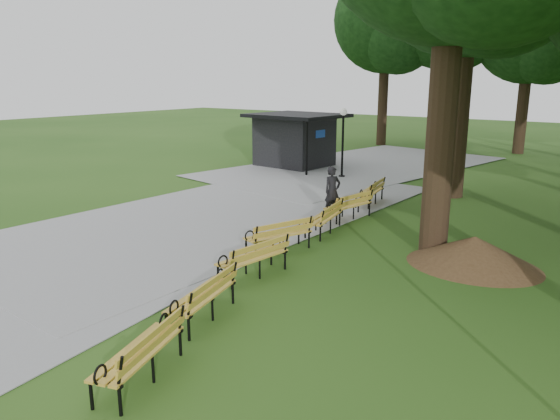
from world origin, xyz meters
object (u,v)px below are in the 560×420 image
Objects in this scene: bench_3 at (278,235)px; bench_6 at (370,192)px; bench_0 at (139,353)px; dirt_mound at (474,251)px; kiosk at (294,140)px; lamp_post at (343,128)px; bench_1 at (201,296)px; bench_4 at (323,218)px; bench_5 at (348,205)px; bench_2 at (253,258)px; person at (332,191)px.

bench_6 is at bearing -156.41° from bench_3.
bench_0 is at bearing 1.36° from bench_6.
bench_3 is (-4.33, -1.85, 0.08)m from dirt_mound.
bench_3 is at bearing -52.81° from kiosk.
lamp_post reaches higher than bench_0.
bench_1 is (5.03, -14.05, -1.76)m from lamp_post.
bench_1 is 1.00× the size of bench_4.
bench_6 is at bearing 172.92° from bench_0.
bench_4 is 3.99m from bench_6.
bench_3 is 3.88m from bench_5.
bench_4 is at bearing -164.91° from bench_2.
bench_4 is (0.80, -1.85, -0.35)m from person.
bench_1 reaches higher than dirt_mound.
bench_0 and bench_3 have the same top height.
bench_3 is (-0.57, 1.74, 0.00)m from bench_2.
kiosk is 1.37× the size of lamp_post.
person is 0.84× the size of bench_1.
bench_2 is (7.95, -13.21, -0.87)m from kiosk.
lamp_post is 1.60× the size of bench_6.
lamp_post reaches higher than bench_1.
bench_6 is (-0.50, 6.09, 0.00)m from bench_3.
bench_1 and bench_2 have the same top height.
bench_3 is at bearing -156.90° from dirt_mound.
bench_4 is (-1.85, 8.12, 0.00)m from bench_0.
bench_4 is at bearing 14.75° from bench_5.
person is at bearing 157.25° from dirt_mound.
bench_5 is (-1.30, 7.85, 0.00)m from bench_1.
lamp_post is 1.60× the size of bench_0.
bench_2 is at bearing 178.85° from bench_0.
bench_1 is at bearing 18.94° from bench_5.
bench_2 and bench_5 have the same top height.
lamp_post is 1.60× the size of bench_5.
person is at bearing -63.15° from lamp_post.
kiosk reaches higher than dirt_mound.
kiosk is at bearing -165.28° from bench_1.
bench_0 is at bearing 1.51° from bench_4.
dirt_mound is 1.37× the size of bench_1.
bench_0 is 4.44m from bench_2.
bench_2 is at bearing 36.98° from bench_3.
kiosk is 2.20× the size of bench_6.
dirt_mound is 8.21m from bench_0.
bench_5 and bench_6 have the same top height.
bench_3 is at bearing -177.86° from bench_1.
person reaches higher than bench_5.
bench_3 is (0.77, -3.99, -0.35)m from person.
bench_1 is at bearing 35.24° from bench_3.
bench_1 is 1.00× the size of bench_5.
bench_3 is at bearing -154.74° from bench_2.
bench_5 is (-0.13, 3.88, 0.00)m from bench_3.
person is at bearing -44.13° from kiosk.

